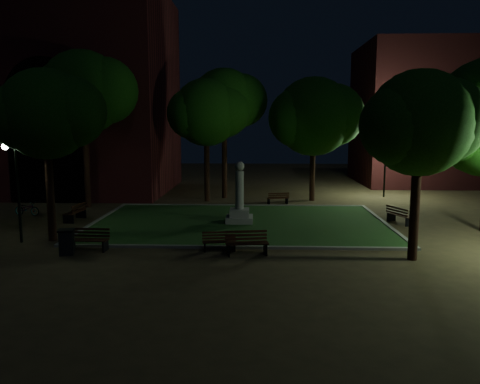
# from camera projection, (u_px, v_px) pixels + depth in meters

# --- Properties ---
(ground) EXTENTS (80.00, 80.00, 0.00)m
(ground) POSITION_uv_depth(u_px,v_px,m) (238.00, 232.00, 22.73)
(ground) COLOR #483922
(lawn) EXTENTS (15.00, 10.00, 0.08)m
(lawn) POSITION_uv_depth(u_px,v_px,m) (239.00, 223.00, 24.70)
(lawn) COLOR #234A1B
(lawn) RESTS_ON ground
(lawn_kerb) EXTENTS (15.40, 10.40, 0.12)m
(lawn_kerb) POSITION_uv_depth(u_px,v_px,m) (239.00, 222.00, 24.70)
(lawn_kerb) COLOR slate
(lawn_kerb) RESTS_ON ground
(monument) EXTENTS (1.40, 1.40, 3.20)m
(monument) POSITION_uv_depth(u_px,v_px,m) (239.00, 205.00, 24.57)
(monument) COLOR gray
(monument) RESTS_ON lawn
(building_main) EXTENTS (20.00, 12.00, 15.00)m
(building_main) POSITION_uv_depth(u_px,v_px,m) (39.00, 95.00, 35.89)
(building_main) COLOR #561A1C
(building_main) RESTS_ON ground
(building_far) EXTENTS (16.00, 10.00, 12.00)m
(building_far) POSITION_uv_depth(u_px,v_px,m) (452.00, 115.00, 40.98)
(building_far) COLOR #561A1C
(building_far) RESTS_ON ground
(tree_west) EXTENTS (4.87, 3.97, 7.61)m
(tree_west) POSITION_uv_depth(u_px,v_px,m) (47.00, 114.00, 20.26)
(tree_west) COLOR black
(tree_west) RESTS_ON ground
(tree_north_wl) EXTENTS (5.51, 4.50, 8.22)m
(tree_north_wl) POSITION_uv_depth(u_px,v_px,m) (208.00, 112.00, 31.05)
(tree_north_wl) COLOR black
(tree_north_wl) RESTS_ON ground
(tree_north_er) EXTENTS (6.47, 5.28, 8.34)m
(tree_north_er) POSITION_uv_depth(u_px,v_px,m) (315.00, 117.00, 31.27)
(tree_north_er) COLOR black
(tree_north_er) RESTS_ON ground
(tree_se) EXTENTS (4.87, 3.98, 7.22)m
(tree_se) POSITION_uv_depth(u_px,v_px,m) (422.00, 123.00, 17.32)
(tree_se) COLOR black
(tree_se) RESTS_ON ground
(tree_nw) EXTENTS (6.28, 5.12, 9.70)m
(tree_nw) POSITION_uv_depth(u_px,v_px,m) (85.00, 92.00, 28.58)
(tree_nw) COLOR black
(tree_nw) RESTS_ON ground
(tree_far_north) EXTENTS (5.64, 4.60, 9.03)m
(tree_far_north) POSITION_uv_depth(u_px,v_px,m) (226.00, 102.00, 32.25)
(tree_far_north) COLOR black
(tree_far_north) RESTS_ON ground
(lamppost_sw) EXTENTS (1.18, 0.28, 4.38)m
(lamppost_sw) POSITION_uv_depth(u_px,v_px,m) (17.00, 173.00, 20.28)
(lamppost_sw) COLOR black
(lamppost_sw) RESTS_ON ground
(lamppost_nw) EXTENTS (1.18, 0.28, 4.52)m
(lamppost_nw) POSITION_uv_depth(u_px,v_px,m) (75.00, 153.00, 33.67)
(lamppost_nw) COLOR black
(lamppost_nw) RESTS_ON ground
(lamppost_ne) EXTENTS (1.18, 0.28, 4.25)m
(lamppost_ne) POSITION_uv_depth(u_px,v_px,m) (385.00, 155.00, 33.24)
(lamppost_ne) COLOR black
(lamppost_ne) RESTS_ON ground
(bench_near_left) EXTENTS (1.46, 0.69, 0.77)m
(bench_near_left) POSITION_uv_depth(u_px,v_px,m) (219.00, 242.00, 19.34)
(bench_near_left) COLOR black
(bench_near_left) RESTS_ON ground
(bench_near_right) EXTENTS (1.78, 0.86, 0.94)m
(bench_near_right) POSITION_uv_depth(u_px,v_px,m) (247.00, 244.00, 18.74)
(bench_near_right) COLOR black
(bench_near_right) RESTS_ON ground
(bench_west_near) EXTENTS (1.67, 0.65, 0.90)m
(bench_west_near) POSITION_uv_depth(u_px,v_px,m) (89.00, 240.00, 19.36)
(bench_west_near) COLOR black
(bench_west_near) RESTS_ON ground
(bench_left_side) EXTENTS (0.72, 1.74, 0.93)m
(bench_left_side) POSITION_uv_depth(u_px,v_px,m) (76.00, 213.00, 25.32)
(bench_left_side) COLOR black
(bench_left_side) RESTS_ON ground
(bench_right_side) EXTENTS (1.18, 1.73, 0.90)m
(bench_right_side) POSITION_uv_depth(u_px,v_px,m) (400.00, 216.00, 24.55)
(bench_right_side) COLOR black
(bench_right_side) RESTS_ON ground
(bench_far_side) EXTENTS (1.49, 0.83, 0.78)m
(bench_far_side) POSITION_uv_depth(u_px,v_px,m) (278.00, 199.00, 30.58)
(bench_far_side) COLOR black
(bench_far_side) RESTS_ON ground
(trash_bin) EXTENTS (0.71, 0.71, 1.02)m
(trash_bin) POSITION_uv_depth(u_px,v_px,m) (67.00, 242.00, 18.73)
(trash_bin) COLOR black
(trash_bin) RESTS_ON ground
(bicycle) EXTENTS (1.61, 0.80, 0.81)m
(bicycle) POSITION_uv_depth(u_px,v_px,m) (27.00, 208.00, 26.79)
(bicycle) COLOR black
(bicycle) RESTS_ON ground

